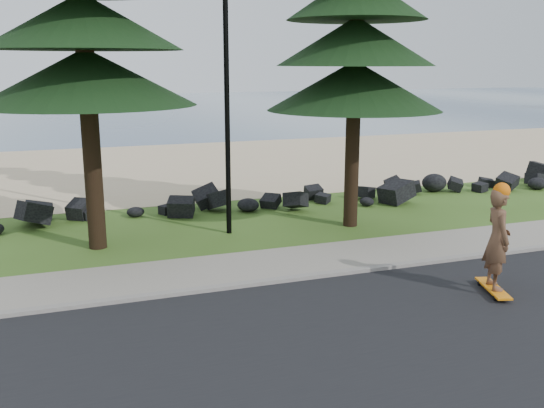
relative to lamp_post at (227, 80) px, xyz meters
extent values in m
plane|color=#395A1C|center=(0.00, -3.20, -4.13)|extent=(160.00, 160.00, 0.00)
cube|color=black|center=(0.00, -7.70, -4.12)|extent=(160.00, 7.00, 0.02)
cube|color=gray|center=(0.00, -4.10, -4.08)|extent=(160.00, 0.20, 0.10)
cube|color=gray|center=(0.00, -3.00, -4.09)|extent=(160.00, 2.00, 0.08)
cube|color=#CEAD89|center=(0.00, 11.30, -4.13)|extent=(160.00, 15.00, 0.01)
cube|color=#3E5876|center=(0.00, 47.80, -4.13)|extent=(160.00, 58.00, 0.01)
cylinder|color=black|center=(3.50, -0.40, 1.87)|extent=(0.40, 0.40, 12.00)
cylinder|color=black|center=(0.00, 0.00, -0.13)|extent=(0.14, 0.14, 8.00)
cube|color=orange|center=(3.86, -6.12, -4.02)|extent=(0.65, 1.26, 0.04)
imported|color=brown|center=(3.86, -6.12, -2.98)|extent=(0.69, 0.86, 2.04)
sphere|color=orange|center=(3.86, -6.12, -2.00)|extent=(0.33, 0.33, 0.33)
camera|label=1|loc=(-4.22, -15.54, 0.46)|focal=40.00mm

